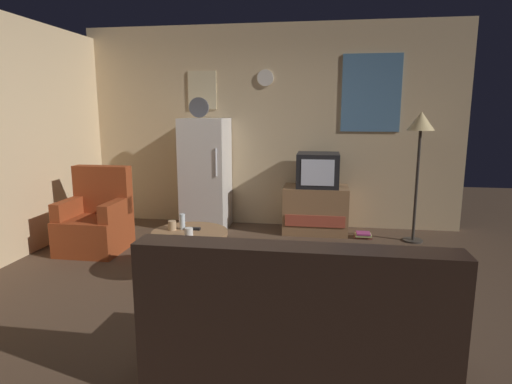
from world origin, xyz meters
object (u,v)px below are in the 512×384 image
standing_lamp (420,131)px  couch (296,333)px  fridge (206,174)px  tv_stand (315,209)px  remote_control (193,229)px  mug_ceramic_white (189,233)px  wine_glass (182,222)px  book_stack (363,235)px  coffee_table (190,255)px  mug_ceramic_tan (172,225)px  armchair (96,221)px  crt_tv (318,170)px

standing_lamp → couch: (-1.27, -3.04, -1.05)m
fridge → tv_stand: fridge is taller
fridge → remote_control: (0.36, -1.79, -0.26)m
mug_ceramic_white → standing_lamp: bearing=38.1°
wine_glass → book_stack: bearing=40.4°
fridge → coffee_table: (0.34, -1.84, -0.51)m
mug_ceramic_tan → armchair: 1.38m
coffee_table → remote_control: size_ratio=4.80×
tv_stand → wine_glass: size_ratio=5.60×
wine_glass → mug_ceramic_tan: (-0.09, -0.04, -0.03)m
fridge → mug_ceramic_tan: (0.17, -1.82, -0.23)m
crt_tv → standing_lamp: standing_lamp is taller
fridge → book_stack: 2.23m
couch → coffee_table: bearing=127.5°
armchair → couch: size_ratio=0.56×
coffee_table → armchair: (-1.35, 0.71, 0.10)m
mug_ceramic_white → coffee_table: bearing=105.8°
tv_stand → mug_ceramic_white: size_ratio=9.33×
mug_ceramic_tan → armchair: armchair is taller
tv_stand → couch: couch is taller
coffee_table → couch: size_ratio=0.42×
tv_stand → book_stack: (0.61, -0.19, -0.27)m
book_stack → mug_ceramic_white: bearing=-132.8°
book_stack → crt_tv: bearing=162.7°
mug_ceramic_white → crt_tv: bearing=61.3°
standing_lamp → wine_glass: size_ratio=10.60×
armchair → couch: (2.45, -2.14, -0.03)m
fridge → armchair: (-1.01, -1.13, -0.42)m
tv_stand → mug_ceramic_tan: (-1.33, -1.81, 0.22)m
wine_glass → armchair: (-1.26, 0.65, -0.22)m
crt_tv → armchair: size_ratio=0.56×
coffee_table → armchair: armchair is taller
mug_ceramic_white → remote_control: 0.26m
remote_control → standing_lamp: bearing=33.1°
crt_tv → standing_lamp: bearing=-10.4°
mug_ceramic_white → book_stack: mug_ceramic_white is taller
coffee_table → crt_tv: bearing=57.4°
armchair → book_stack: size_ratio=4.37×
tv_stand → standing_lamp: bearing=-10.3°
wine_glass → tv_stand: bearing=54.9°
standing_lamp → mug_ceramic_tan: standing_lamp is taller
fridge → wine_glass: fridge is taller
wine_glass → couch: bearing=-51.5°
wine_glass → book_stack: size_ratio=0.68×
crt_tv → remote_control: bearing=-123.1°
standing_lamp → remote_control: (-2.35, -1.55, -0.87)m
couch → armchair: bearing=138.9°
tv_stand → mug_ceramic_white: tv_stand is taller
remote_control → couch: bearing=-54.2°
armchair → couch: 3.25m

